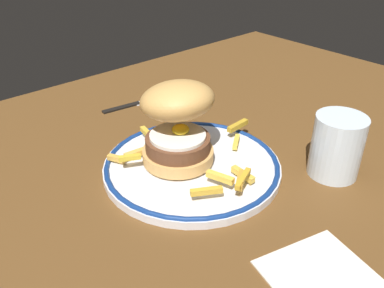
{
  "coord_description": "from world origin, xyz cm",
  "views": [
    {
      "loc": [
        -35.37,
        -39.38,
        35.08
      ],
      "look_at": [
        -1.26,
        -0.86,
        4.6
      ],
      "focal_mm": 38.17,
      "sensor_mm": 36.0,
      "label": 1
    }
  ],
  "objects_px": {
    "dinner_plate": "(192,165)",
    "knife": "(138,103)",
    "napkin": "(322,277)",
    "burger": "(178,120)",
    "water_glass": "(336,150)"
  },
  "relations": [
    {
      "from": "dinner_plate",
      "to": "knife",
      "type": "xyz_separation_m",
      "value": [
        0.07,
        0.25,
        -0.01
      ]
    },
    {
      "from": "water_glass",
      "to": "dinner_plate",
      "type": "bearing_deg",
      "value": 136.46
    },
    {
      "from": "dinner_plate",
      "to": "water_glass",
      "type": "xyz_separation_m",
      "value": [
        0.15,
        -0.14,
        0.03
      ]
    },
    {
      "from": "burger",
      "to": "knife",
      "type": "xyz_separation_m",
      "value": [
        0.08,
        0.23,
        -0.08
      ]
    },
    {
      "from": "dinner_plate",
      "to": "water_glass",
      "type": "bearing_deg",
      "value": -43.54
    },
    {
      "from": "knife",
      "to": "napkin",
      "type": "distance_m",
      "value": 0.51
    },
    {
      "from": "burger",
      "to": "napkin",
      "type": "bearing_deg",
      "value": -95.47
    },
    {
      "from": "knife",
      "to": "dinner_plate",
      "type": "bearing_deg",
      "value": -106.57
    },
    {
      "from": "burger",
      "to": "water_glass",
      "type": "xyz_separation_m",
      "value": [
        0.16,
        -0.17,
        -0.04
      ]
    },
    {
      "from": "napkin",
      "to": "dinner_plate",
      "type": "bearing_deg",
      "value": 82.61
    },
    {
      "from": "knife",
      "to": "napkin",
      "type": "xyz_separation_m",
      "value": [
        -0.11,
        -0.5,
        -0.0
      ]
    },
    {
      "from": "dinner_plate",
      "to": "knife",
      "type": "distance_m",
      "value": 0.26
    },
    {
      "from": "burger",
      "to": "water_glass",
      "type": "relative_size",
      "value": 1.37
    },
    {
      "from": "knife",
      "to": "burger",
      "type": "bearing_deg",
      "value": -109.67
    },
    {
      "from": "dinner_plate",
      "to": "napkin",
      "type": "bearing_deg",
      "value": -97.39
    }
  ]
}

